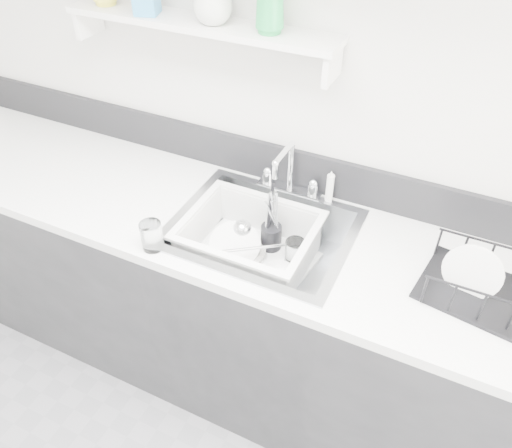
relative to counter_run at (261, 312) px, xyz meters
The scene contains 15 objects.
room_shell 1.47m from the counter_run, 90.00° to the right, with size 3.50×3.00×2.60m.
counter_run is the anchor object (origin of this frame).
backsplash 0.62m from the counter_run, 90.00° to the left, with size 3.20×0.02×0.16m, color black.
sink 0.37m from the counter_run, ahead, with size 0.64×0.52×0.20m, color silver, non-canonical shape.
faucet 0.58m from the counter_run, 90.00° to the left, with size 0.26×0.18×0.23m.
side_sprayer 0.61m from the counter_run, 57.89° to the left, with size 0.03×0.03×0.14m, color silver.
wall_shelf 1.13m from the counter_run, 146.69° to the left, with size 1.00×0.16×0.12m.
wash_tub 0.39m from the counter_run, 168.53° to the right, with size 0.48×0.39×0.18m, color silver, non-canonical shape.
plate_stack 0.35m from the counter_run, behind, with size 0.24×0.23×0.09m.
utensil_cup 0.37m from the counter_run, 89.30° to the left, with size 0.08×0.08×0.27m.
ladle 0.35m from the counter_run, behind, with size 0.31×0.11×0.09m, color silver, non-canonical shape.
tumbler_in_tub 0.38m from the counter_run, 17.60° to the left, with size 0.07×0.07×0.10m, color white.
tumbler_counter 0.64m from the counter_run, 139.88° to the right, with size 0.07×0.07×0.10m, color white.
dish_rack 0.91m from the counter_run, ahead, with size 0.36×0.27×0.13m, color black, non-canonical shape.
bowl_small 0.35m from the counter_run, 32.79° to the right, with size 0.12×0.12×0.04m, color white.
Camera 1 is at (0.56, -0.04, 2.08)m, focal length 35.00 mm.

